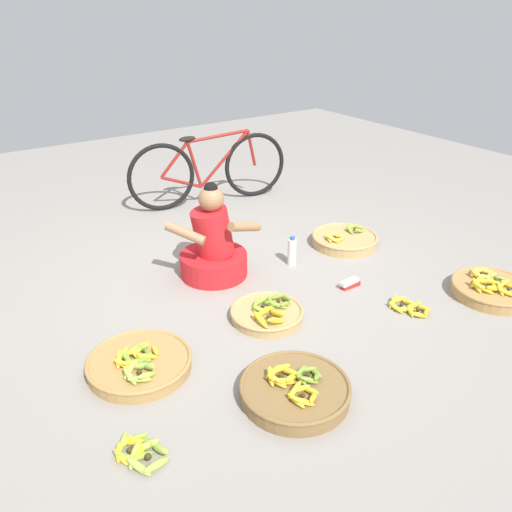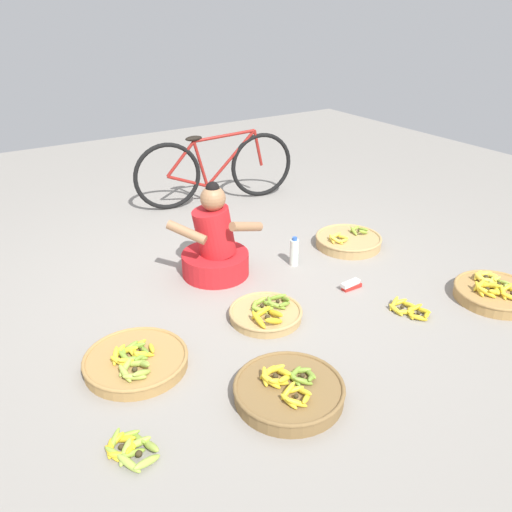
# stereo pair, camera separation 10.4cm
# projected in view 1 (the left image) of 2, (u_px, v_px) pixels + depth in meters

# --- Properties ---
(ground_plane) EXTENTS (10.00, 10.00, 0.00)m
(ground_plane) POSITION_uv_depth(u_px,v_px,m) (241.00, 288.00, 3.93)
(ground_plane) COLOR gray
(vendor_woman_front) EXTENTS (0.70, 0.52, 0.76)m
(vendor_woman_front) POSITION_uv_depth(u_px,v_px,m) (213.00, 247.00, 4.02)
(vendor_woman_front) COLOR red
(vendor_woman_front) RESTS_ON ground
(bicycle_leaning) EXTENTS (1.69, 0.33, 0.73)m
(bicycle_leaning) POSITION_uv_depth(u_px,v_px,m) (209.00, 170.00, 5.39)
(bicycle_leaning) COLOR black
(bicycle_leaning) RESTS_ON ground
(banana_basket_near_bicycle) EXTENTS (0.61, 0.61, 0.15)m
(banana_basket_near_bicycle) POSITION_uv_depth(u_px,v_px,m) (139.00, 363.00, 3.05)
(banana_basket_near_bicycle) COLOR #A87F47
(banana_basket_near_bicycle) RESTS_ON ground
(banana_basket_back_center) EXTENTS (0.57, 0.57, 0.15)m
(banana_basket_back_center) POSITION_uv_depth(u_px,v_px,m) (345.00, 239.00, 4.59)
(banana_basket_back_center) COLOR tan
(banana_basket_back_center) RESTS_ON ground
(banana_basket_front_left) EXTENTS (0.61, 0.61, 0.16)m
(banana_basket_front_left) POSITION_uv_depth(u_px,v_px,m) (295.00, 389.00, 2.84)
(banana_basket_front_left) COLOR brown
(banana_basket_front_left) RESTS_ON ground
(banana_basket_near_vendor) EXTENTS (0.50, 0.50, 0.15)m
(banana_basket_near_vendor) POSITION_uv_depth(u_px,v_px,m) (267.00, 313.00, 3.54)
(banana_basket_near_vendor) COLOR tan
(banana_basket_near_vendor) RESTS_ON ground
(banana_basket_back_left) EXTENTS (0.58, 0.58, 0.16)m
(banana_basket_back_left) POSITION_uv_depth(u_px,v_px,m) (492.00, 288.00, 3.82)
(banana_basket_back_left) COLOR #A87F47
(banana_basket_back_left) RESTS_ON ground
(loose_bananas_front_right) EXTENTS (0.22, 0.30, 0.09)m
(loose_bananas_front_right) POSITION_uv_depth(u_px,v_px,m) (409.00, 307.00, 3.65)
(loose_bananas_front_right) COLOR gold
(loose_bananas_front_right) RESTS_ON ground
(loose_bananas_mid_left) EXTENTS (0.24, 0.30, 0.09)m
(loose_bananas_mid_left) POSITION_uv_depth(u_px,v_px,m) (138.00, 452.00, 2.49)
(loose_bananas_mid_left) COLOR #9EB747
(loose_bananas_mid_left) RESTS_ON ground
(water_bottle) EXTENTS (0.07, 0.07, 0.24)m
(water_bottle) POSITION_uv_depth(u_px,v_px,m) (292.00, 252.00, 4.23)
(water_bottle) COLOR silver
(water_bottle) RESTS_ON ground
(packet_carton_stack) EXTENTS (0.17, 0.06, 0.06)m
(packet_carton_stack) POSITION_uv_depth(u_px,v_px,m) (350.00, 284.00, 3.93)
(packet_carton_stack) COLOR red
(packet_carton_stack) RESTS_ON ground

